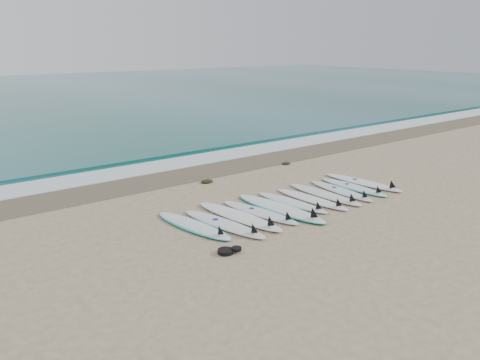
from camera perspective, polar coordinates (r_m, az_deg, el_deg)
ground at (r=12.29m, az=6.30°, el=-2.87°), size 120.00×120.00×0.00m
ocean at (r=41.85m, az=-26.32°, el=9.13°), size 120.00×55.00×0.03m
wet_sand_band at (r=15.37m, az=-4.23°, el=1.14°), size 120.00×1.80×0.01m
foam_band at (r=16.53m, az=-6.89°, el=2.19°), size 120.00×1.40×0.04m
wave_crest at (r=17.80m, az=-9.36°, el=3.20°), size 120.00×1.00×0.10m
surfboard_0 at (r=10.69m, az=-5.62°, el=-5.56°), size 0.96×2.50×0.31m
surfboard_1 at (r=10.71m, az=-1.80°, el=-5.39°), size 0.95×2.60×0.33m
surfboard_2 at (r=11.15m, az=0.10°, el=-4.46°), size 0.92×2.81×0.35m
surfboard_3 at (r=11.44m, az=2.59°, el=-3.97°), size 0.88×2.46×0.31m
surfboard_4 at (r=11.74m, az=5.04°, el=-3.46°), size 0.97×2.96×0.37m
surfboard_5 at (r=12.21m, az=6.53°, el=-2.75°), size 0.75×2.36×0.30m
surfboard_6 at (r=12.52m, az=8.91°, el=-2.34°), size 0.67×2.42×0.31m
surfboard_7 at (r=12.97m, az=10.46°, el=-1.74°), size 0.61×2.55×0.32m
surfboard_8 at (r=13.39m, az=12.33°, el=-1.29°), size 0.63×2.39×0.30m
surfboard_9 at (r=13.85m, az=13.73°, el=-0.84°), size 0.62×2.34×0.29m
surfboard_10 at (r=14.34m, az=14.93°, el=-0.28°), size 0.80×2.65×0.33m
seaweed_near at (r=14.07m, az=-4.05°, el=-0.16°), size 0.39×0.30×0.08m
seaweed_far at (r=16.27m, az=5.65°, el=2.05°), size 0.34×0.26×0.07m
leash_coil at (r=9.40m, az=-1.47°, el=-8.62°), size 0.46×0.36×0.11m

